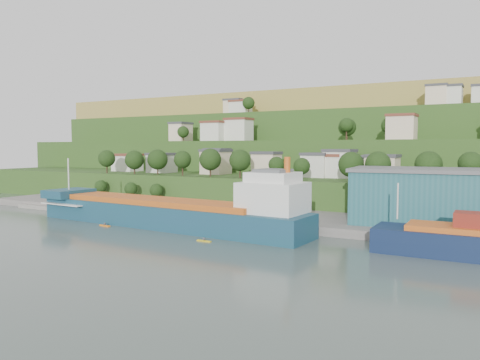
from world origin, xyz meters
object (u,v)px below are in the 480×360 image
Objects in this scene: warehouse at (421,196)px; caravan at (97,202)px; cargo_ship_near at (173,214)px; kayak_orange at (105,225)px.

warehouse is 93.41m from caravan.
warehouse is (53.94, 22.85, 5.28)m from cargo_ship_near.
caravan is at bearing 146.27° from kayak_orange.
cargo_ship_near is 40.63m from caravan.
cargo_ship_near is 21.53× the size of kayak_orange.
kayak_orange is (-15.71, -7.04, -2.90)m from cargo_ship_near.
cargo_ship_near reaches higher than kayak_orange.
caravan reaches higher than kayak_orange.
caravan is 30.18m from kayak_orange.
caravan is (-92.64, -10.48, -5.82)m from warehouse.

